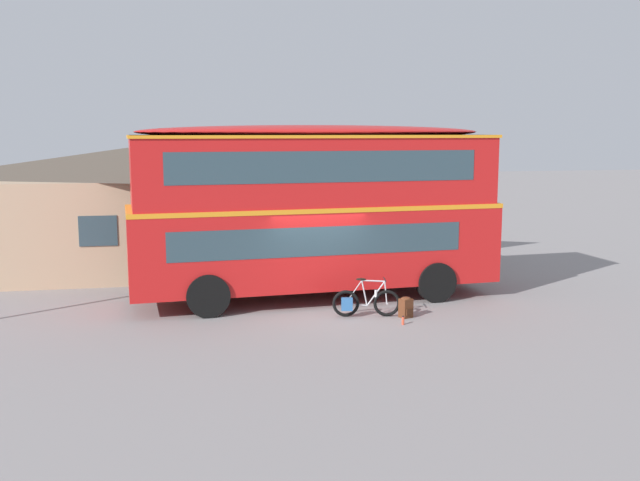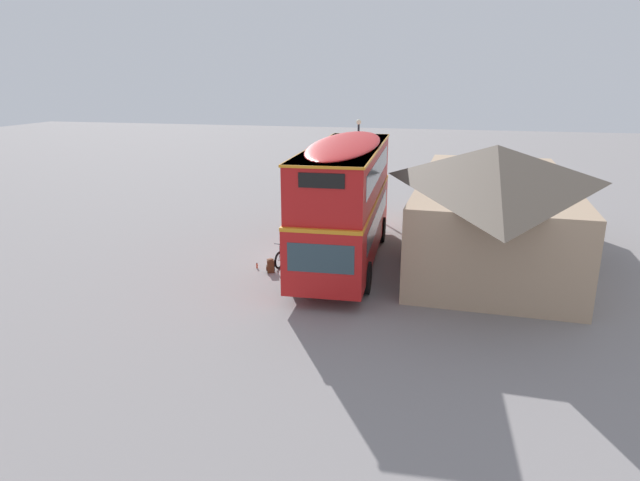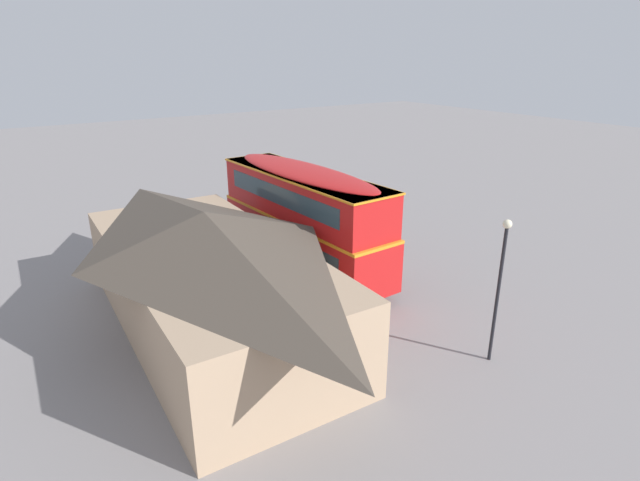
{
  "view_description": "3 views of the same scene",
  "coord_description": "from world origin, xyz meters",
  "px_view_note": "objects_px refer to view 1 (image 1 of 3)",
  "views": [
    {
      "loc": [
        -4.06,
        -17.85,
        4.61
      ],
      "look_at": [
        0.0,
        -0.06,
        1.86
      ],
      "focal_mm": 40.58,
      "sensor_mm": 36.0,
      "label": 1
    },
    {
      "loc": [
        20.45,
        5.19,
        6.97
      ],
      "look_at": [
        2.06,
        0.78,
        1.39
      ],
      "focal_mm": 31.06,
      "sensor_mm": 36.0,
      "label": 2
    },
    {
      "loc": [
        -18.0,
        12.66,
        9.48
      ],
      "look_at": [
        -0.29,
        0.74,
        1.46
      ],
      "focal_mm": 28.37,
      "sensor_mm": 36.0,
      "label": 3
    }
  ],
  "objects_px": {
    "backpack_on_ground": "(406,307)",
    "water_bottle_red_squeeze": "(403,321)",
    "double_decker_bus": "(315,205)",
    "touring_bicycle": "(364,302)"
  },
  "relations": [
    {
      "from": "double_decker_bus",
      "to": "backpack_on_ground",
      "type": "relative_size",
      "value": 19.15
    },
    {
      "from": "double_decker_bus",
      "to": "water_bottle_red_squeeze",
      "type": "height_order",
      "value": "double_decker_bus"
    },
    {
      "from": "water_bottle_red_squeeze",
      "to": "backpack_on_ground",
      "type": "bearing_deg",
      "value": 65.24
    },
    {
      "from": "backpack_on_ground",
      "to": "water_bottle_red_squeeze",
      "type": "height_order",
      "value": "backpack_on_ground"
    },
    {
      "from": "backpack_on_ground",
      "to": "water_bottle_red_squeeze",
      "type": "relative_size",
      "value": 2.44
    },
    {
      "from": "backpack_on_ground",
      "to": "double_decker_bus",
      "type": "bearing_deg",
      "value": 125.89
    },
    {
      "from": "backpack_on_ground",
      "to": "water_bottle_red_squeeze",
      "type": "distance_m",
      "value": 0.73
    },
    {
      "from": "touring_bicycle",
      "to": "backpack_on_ground",
      "type": "distance_m",
      "value": 1.05
    },
    {
      "from": "backpack_on_ground",
      "to": "touring_bicycle",
      "type": "bearing_deg",
      "value": 163.51
    },
    {
      "from": "touring_bicycle",
      "to": "water_bottle_red_squeeze",
      "type": "xyz_separation_m",
      "value": [
        0.71,
        -0.94,
        -0.27
      ]
    }
  ]
}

